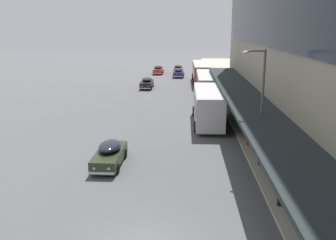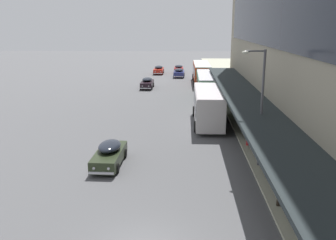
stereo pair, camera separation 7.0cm
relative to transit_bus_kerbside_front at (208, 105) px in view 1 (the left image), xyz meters
The scene contains 11 objects.
transit_bus_kerbside_front is the anchor object (origin of this frame).
transit_bus_kerbside_rear 24.99m from the transit_bus_kerbside_front, 89.01° to the left, with size 2.78×11.51×3.23m.
transit_bus_kerbside_far 12.06m from the transit_bus_kerbside_front, 87.23° to the left, with size 2.73×10.86×3.19m.
sedan_trailing_near 38.78m from the transit_bus_kerbside_front, 95.08° to the left, with size 1.90×4.36×1.54m.
sedan_second_mid 37.76m from the transit_bus_kerbside_front, 101.07° to the left, with size 1.88×4.87×1.53m.
sedan_lead_mid 32.63m from the transit_bus_kerbside_front, 95.77° to the left, with size 1.99×4.27×1.57m.
sedan_trailing_mid 21.70m from the transit_bus_kerbside_front, 111.05° to the left, with size 1.80×4.71×1.57m.
sedan_oncoming_front 13.19m from the transit_bus_kerbside_front, 123.29° to the right, with size 1.86×4.86×1.56m.
pedestrian_at_kerb 17.01m from the transit_bus_kerbside_front, 80.76° to the right, with size 0.61×0.33×1.86m.
street_lamp 11.61m from the transit_bus_kerbside_front, 76.93° to the right, with size 1.50×0.28×7.56m.
fire_hydrant 7.46m from the transit_bus_kerbside_front, 68.60° to the right, with size 0.20×0.40×0.70m.
Camera 1 is at (1.53, -13.71, 9.20)m, focal length 40.00 mm.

